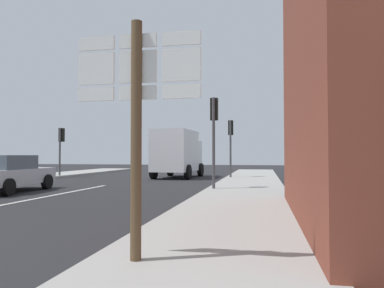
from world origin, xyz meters
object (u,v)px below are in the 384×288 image
delivery_truck (177,152)px  traffic_light_near_right (214,122)px  traffic_light_far_left (61,141)px  route_sign_post (137,114)px  traffic_light_far_right (231,136)px  sedan_far (8,173)px

delivery_truck → traffic_light_near_right: traffic_light_near_right is taller
traffic_light_near_right → traffic_light_far_left: traffic_light_near_right is taller
delivery_truck → route_sign_post: (3.88, -18.57, 0.35)m
delivery_truck → traffic_light_far_right: bearing=-11.0°
delivery_truck → traffic_light_far_left: traffic_light_far_left is taller
sedan_far → delivery_truck: (4.48, 10.26, 0.89)m
sedan_far → route_sign_post: size_ratio=1.35×
traffic_light_far_left → traffic_light_far_right: (11.16, 0.50, 0.26)m
sedan_far → traffic_light_near_right: (8.01, 1.84, 2.05)m
traffic_light_far_left → traffic_light_far_right: traffic_light_far_right is taller
route_sign_post → traffic_light_far_left: (-11.51, 17.38, 0.41)m
delivery_truck → route_sign_post: 18.97m
sedan_far → delivery_truck: delivery_truck is taller
delivery_truck → traffic_light_far_left: size_ratio=1.57×
sedan_far → traffic_light_far_left: bearing=109.2°
traffic_light_far_right → traffic_light_near_right: bearing=-90.0°
traffic_light_far_left → sedan_far: bearing=-70.8°
traffic_light_far_left → route_sign_post: bearing=-56.5°
traffic_light_near_right → traffic_light_far_left: 13.31m
route_sign_post → delivery_truck: bearing=101.8°
sedan_far → traffic_light_far_left: 9.75m
sedan_far → traffic_light_far_right: size_ratio=1.19×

